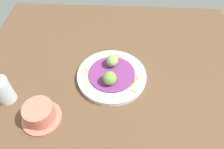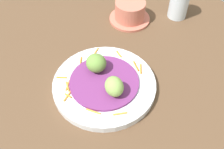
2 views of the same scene
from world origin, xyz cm
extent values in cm
cube|color=brown|center=(0.00, 0.00, 1.00)|extent=(110.00, 110.00, 2.00)
cylinder|color=silver|center=(-5.21, -0.45, 2.96)|extent=(26.12, 26.12, 1.93)
cylinder|color=#702D6B|center=(-5.21, -0.45, 4.26)|extent=(17.52, 17.52, 0.66)
cylinder|color=orange|center=(-11.03, 6.89, 4.13)|extent=(3.18, 2.36, 0.40)
cylinder|color=orange|center=(0.77, -8.79, 4.13)|extent=(2.55, 0.68, 0.40)
cylinder|color=orange|center=(2.22, 8.14, 4.13)|extent=(1.91, 2.34, 0.40)
cylinder|color=orange|center=(-3.79, 9.52, 4.13)|extent=(1.98, 1.11, 0.40)
cylinder|color=orange|center=(-3.83, 9.72, 4.13)|extent=(1.95, 2.98, 0.40)
cylinder|color=orange|center=(-15.05, 2.13, 4.13)|extent=(1.75, 3.14, 0.40)
cylinder|color=orange|center=(-6.90, -10.37, 4.13)|extent=(2.89, 2.32, 0.40)
cylinder|color=orange|center=(-0.92, 8.08, 4.13)|extent=(2.54, 2.49, 0.40)
cylinder|color=orange|center=(5.42, -4.40, 4.13)|extent=(1.53, 2.06, 0.40)
cylinder|color=orange|center=(-5.42, -9.96, 4.13)|extent=(3.57, 1.41, 0.40)
cylinder|color=orange|center=(4.67, 1.03, 4.13)|extent=(2.15, 1.75, 0.40)
cylinder|color=orange|center=(-1.22, 8.27, 4.13)|extent=(3.11, 1.21, 0.40)
ellipsoid|color=#84A851|center=(-9.57, -0.39, 6.91)|extent=(6.13, 5.48, 4.66)
ellipsoid|color=olive|center=(-0.85, -0.51, 6.95)|extent=(6.48, 6.36, 4.73)
cylinder|color=#C66B56|center=(13.37, -22.00, 2.40)|extent=(12.96, 12.96, 0.80)
cylinder|color=#C66B56|center=(13.37, -22.00, 5.70)|extent=(9.50, 9.50, 5.80)
cylinder|color=silver|center=(6.37, -36.01, 6.93)|extent=(6.07, 6.07, 9.85)
camera|label=1|loc=(45.25, 2.75, 63.94)|focal=33.40mm
camera|label=2|loc=(-41.71, 22.68, 56.98)|focal=43.49mm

